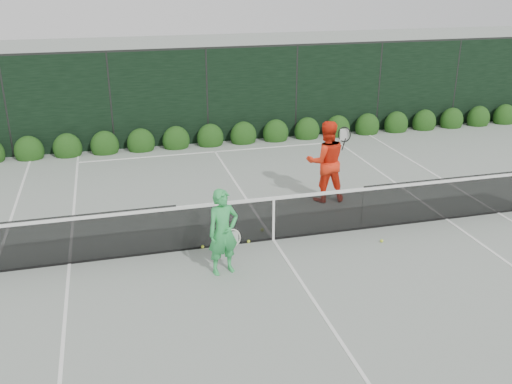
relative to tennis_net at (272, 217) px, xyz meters
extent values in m
plane|color=gray|center=(0.02, 0.00, -0.53)|extent=(80.00, 80.00, 0.00)
cube|color=black|center=(-4.18, 0.00, -0.02)|extent=(4.40, 0.01, 1.02)
cube|color=black|center=(0.02, 0.00, -0.05)|extent=(4.00, 0.01, 0.96)
cube|color=black|center=(4.22, 0.00, -0.02)|extent=(4.40, 0.01, 1.02)
cube|color=white|center=(0.02, 0.00, 0.41)|extent=(12.80, 0.03, 0.07)
cube|color=black|center=(0.02, 0.00, -0.51)|extent=(12.80, 0.02, 0.04)
cube|color=white|center=(0.02, 0.00, -0.07)|extent=(0.05, 0.03, 0.91)
imported|color=green|center=(-1.26, -1.05, 0.29)|extent=(0.68, 0.53, 1.65)
torus|color=white|center=(-1.06, -0.95, 0.10)|extent=(0.30, 0.04, 0.30)
cylinder|color=black|center=(-1.06, -0.95, -0.14)|extent=(0.10, 0.03, 0.30)
imported|color=#FF3215|center=(1.87, 1.82, 0.47)|extent=(1.04, 0.84, 2.00)
torus|color=black|center=(2.22, 1.62, 1.17)|extent=(0.28, 0.17, 0.30)
cylinder|color=black|center=(2.22, 1.62, 0.93)|extent=(0.10, 0.03, 0.30)
cube|color=white|center=(5.51, 0.00, -0.53)|extent=(0.06, 23.77, 0.01)
cube|color=white|center=(-4.09, 0.00, -0.53)|extent=(0.06, 23.77, 0.01)
cube|color=white|center=(4.14, 0.00, -0.53)|extent=(0.06, 23.77, 0.01)
cube|color=white|center=(0.02, 11.88, -0.53)|extent=(11.03, 0.06, 0.01)
cube|color=white|center=(0.02, 6.40, -0.53)|extent=(8.23, 0.06, 0.01)
cube|color=white|center=(0.02, 0.00, -0.53)|extent=(0.06, 12.80, 0.01)
cube|color=black|center=(0.02, 7.50, 0.97)|extent=(32.00, 0.06, 3.00)
cube|color=#262826|center=(0.02, 7.50, 2.50)|extent=(32.00, 0.06, 0.06)
cylinder|color=#262826|center=(-5.98, 7.50, 0.97)|extent=(0.08, 0.08, 3.00)
cylinder|color=#262826|center=(-2.98, 7.50, 0.97)|extent=(0.08, 0.08, 3.00)
cylinder|color=#262826|center=(0.02, 7.50, 0.97)|extent=(0.08, 0.08, 3.00)
cylinder|color=#262826|center=(3.02, 7.50, 0.97)|extent=(0.08, 0.08, 3.00)
cylinder|color=#262826|center=(6.02, 7.50, 0.97)|extent=(0.08, 0.08, 3.00)
cylinder|color=#262826|center=(9.02, 7.50, 0.97)|extent=(0.08, 0.08, 3.00)
ellipsoid|color=#12370F|center=(-5.48, 7.15, -0.30)|extent=(0.86, 0.65, 0.94)
ellipsoid|color=#12370F|center=(-4.38, 7.15, -0.30)|extent=(0.86, 0.65, 0.94)
ellipsoid|color=#12370F|center=(-3.28, 7.15, -0.30)|extent=(0.86, 0.65, 0.94)
ellipsoid|color=#12370F|center=(-2.18, 7.15, -0.30)|extent=(0.86, 0.65, 0.94)
ellipsoid|color=#12370F|center=(-1.08, 7.15, -0.30)|extent=(0.86, 0.65, 0.94)
ellipsoid|color=#12370F|center=(0.02, 7.15, -0.30)|extent=(0.86, 0.65, 0.94)
ellipsoid|color=#12370F|center=(1.12, 7.15, -0.30)|extent=(0.86, 0.65, 0.94)
ellipsoid|color=#12370F|center=(2.22, 7.15, -0.30)|extent=(0.86, 0.65, 0.94)
ellipsoid|color=#12370F|center=(3.32, 7.15, -0.30)|extent=(0.86, 0.65, 0.94)
ellipsoid|color=#12370F|center=(4.42, 7.15, -0.30)|extent=(0.86, 0.65, 0.94)
ellipsoid|color=#12370F|center=(5.52, 7.15, -0.30)|extent=(0.86, 0.65, 0.94)
ellipsoid|color=#12370F|center=(6.62, 7.15, -0.30)|extent=(0.86, 0.65, 0.94)
ellipsoid|color=#12370F|center=(7.72, 7.15, -0.30)|extent=(0.86, 0.65, 0.94)
ellipsoid|color=#12370F|center=(8.82, 7.15, -0.30)|extent=(0.86, 0.65, 0.94)
ellipsoid|color=#12370F|center=(9.92, 7.15, -0.30)|extent=(0.86, 0.65, 0.94)
ellipsoid|color=#12370F|center=(11.02, 7.15, -0.30)|extent=(0.86, 0.65, 0.94)
sphere|color=#CEE733|center=(-0.09, 0.46, -0.50)|extent=(0.07, 0.07, 0.07)
sphere|color=#CEE733|center=(-1.48, 0.00, -0.50)|extent=(0.07, 0.07, 0.07)
sphere|color=#CEE733|center=(2.18, -0.69, -0.50)|extent=(0.07, 0.07, 0.07)
sphere|color=#CEE733|center=(-0.51, 0.00, -0.50)|extent=(0.07, 0.07, 0.07)
camera|label=1|loc=(-3.10, -10.34, 4.80)|focal=40.00mm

